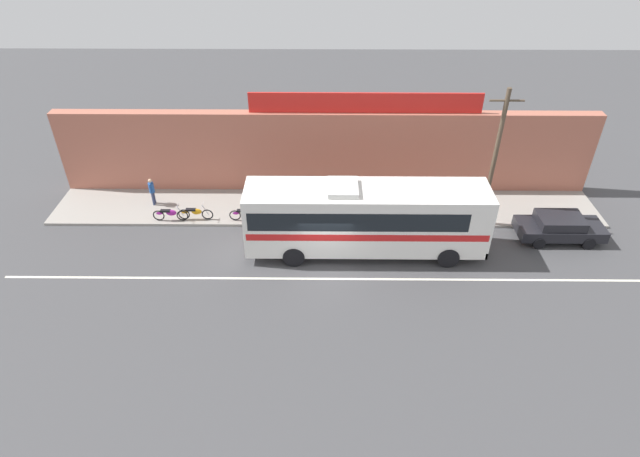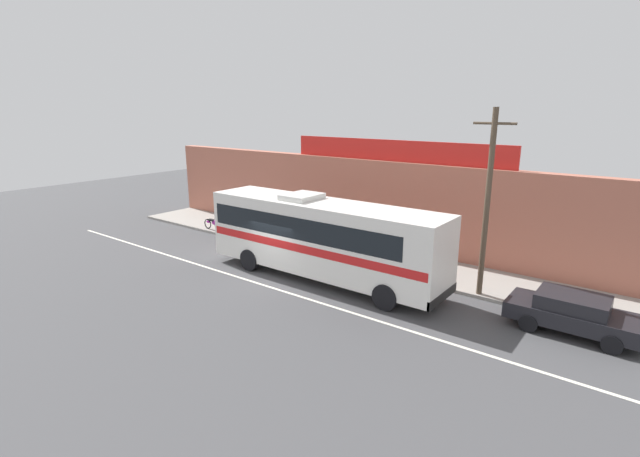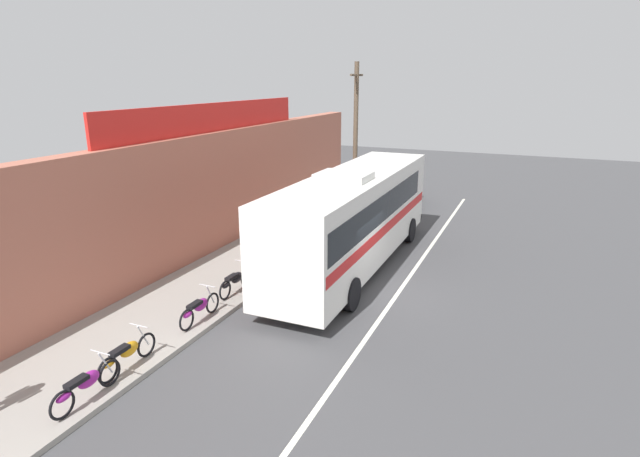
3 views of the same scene
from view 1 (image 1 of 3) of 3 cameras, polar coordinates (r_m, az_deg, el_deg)
name	(u,v)px [view 1 (image 1 of 3)]	position (r m, az deg, el deg)	size (l,w,h in m)	color
ground_plane	(325,268)	(25.21, 0.58, -4.29)	(70.00, 70.00, 0.00)	#444447
sidewalk_slab	(325,207)	(29.36, 0.58, 2.29)	(30.00, 3.60, 0.14)	gray
storefront_facade	(326,152)	(30.06, 0.61, 8.26)	(30.00, 0.70, 4.80)	#B26651
storefront_billboard	(365,103)	(28.92, 4.95, 13.43)	(12.53, 0.12, 1.10)	red
road_center_stripe	(325,279)	(24.59, 0.57, -5.48)	(30.00, 0.14, 0.01)	silver
intercity_bus	(364,216)	(25.14, 4.84, 1.33)	(11.50, 2.63, 3.78)	white
parked_car	(560,227)	(29.29, 24.54, 0.17)	(4.29, 1.85, 1.37)	black
utility_pole	(495,159)	(27.35, 18.40, 7.20)	(1.60, 0.22, 7.42)	brown
motorcycle_blue	(195,213)	(28.82, -13.41, 1.69)	(1.87, 0.56, 0.94)	black
motorcycle_orange	(170,214)	(29.06, -15.99, 1.55)	(1.89, 0.56, 0.94)	black
motorcycle_red	(246,214)	(28.23, -8.06, 1.61)	(1.83, 0.56, 0.94)	black
motorcycle_black	(286,212)	(28.14, -3.69, 1.80)	(1.85, 0.56, 0.94)	black
pedestrian_far_left	(152,190)	(30.50, -17.77, 4.02)	(0.30, 0.48, 1.60)	navy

